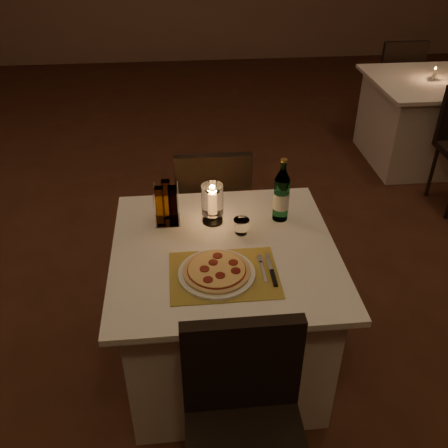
{
  "coord_description": "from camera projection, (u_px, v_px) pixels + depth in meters",
  "views": [
    {
      "loc": [
        -0.13,
        -2.31,
        2.07
      ],
      "look_at": [
        0.04,
        -0.52,
        0.86
      ],
      "focal_mm": 40.0,
      "sensor_mm": 36.0,
      "label": 1
    }
  ],
  "objects": [
    {
      "name": "placemat",
      "position": [
        224.0,
        275.0,
        2.07
      ],
      "size": [
        0.45,
        0.34,
        0.0
      ],
      "primitive_type": "cube",
      "color": "#A68F39",
      "rests_on": "main_table"
    },
    {
      "name": "tumbler",
      "position": [
        241.0,
        226.0,
        2.3
      ],
      "size": [
        0.07,
        0.07,
        0.07
      ],
      "primitive_type": null,
      "color": "white",
      "rests_on": "main_table"
    },
    {
      "name": "hurricane_candle",
      "position": [
        212.0,
        201.0,
        2.33
      ],
      "size": [
        0.1,
        0.1,
        0.2
      ],
      "color": "white",
      "rests_on": "main_table"
    },
    {
      "name": "chair_far",
      "position": [
        212.0,
        202.0,
        2.91
      ],
      "size": [
        0.42,
        0.42,
        0.9
      ],
      "color": "black",
      "rests_on": "ground"
    },
    {
      "name": "neighbor_table_right",
      "position": [
        423.0,
        121.0,
        4.38
      ],
      "size": [
        1.0,
        1.0,
        0.74
      ],
      "color": "white",
      "rests_on": "ground"
    },
    {
      "name": "fork",
      "position": [
        262.0,
        266.0,
        2.11
      ],
      "size": [
        0.02,
        0.18,
        0.0
      ],
      "color": "silver",
      "rests_on": "placemat"
    },
    {
      "name": "pizza",
      "position": [
        217.0,
        270.0,
        2.05
      ],
      "size": [
        0.28,
        0.28,
        0.02
      ],
      "color": "#D8B77F",
      "rests_on": "plate"
    },
    {
      "name": "neighbor_candle_right",
      "position": [
        434.0,
        74.0,
        4.14
      ],
      "size": [
        0.03,
        0.03,
        0.11
      ],
      "color": "white",
      "rests_on": "neighbor_table_right"
    },
    {
      "name": "cruet_caddy",
      "position": [
        167.0,
        205.0,
        2.34
      ],
      "size": [
        0.12,
        0.12,
        0.21
      ],
      "color": "white",
      "rests_on": "main_table"
    },
    {
      "name": "water_bottle",
      "position": [
        281.0,
        195.0,
        2.35
      ],
      "size": [
        0.08,
        0.08,
        0.32
      ],
      "color": "#61B57E",
      "rests_on": "main_table"
    },
    {
      "name": "knife",
      "position": [
        273.0,
        274.0,
        2.06
      ],
      "size": [
        0.02,
        0.22,
        0.01
      ],
      "color": "black",
      "rests_on": "placemat"
    },
    {
      "name": "neighbor_chair_rb",
      "position": [
        396.0,
        76.0,
        4.87
      ],
      "size": [
        0.42,
        0.42,
        0.9
      ],
      "color": "black",
      "rests_on": "ground"
    },
    {
      "name": "plate",
      "position": [
        217.0,
        273.0,
        2.06
      ],
      "size": [
        0.32,
        0.32,
        0.01
      ],
      "primitive_type": "cylinder",
      "color": "white",
      "rests_on": "placemat"
    },
    {
      "name": "main_table",
      "position": [
        224.0,
        309.0,
        2.42
      ],
      "size": [
        1.0,
        1.0,
        0.74
      ],
      "color": "white",
      "rests_on": "ground"
    },
    {
      "name": "floor",
      "position": [
        209.0,
        294.0,
        3.08
      ],
      "size": [
        8.0,
        10.0,
        0.02
      ],
      "primitive_type": "cube",
      "color": "#4E2719",
      "rests_on": "ground"
    },
    {
      "name": "chair_near",
      "position": [
        245.0,
        415.0,
        1.74
      ],
      "size": [
        0.42,
        0.42,
        0.9
      ],
      "color": "black",
      "rests_on": "ground"
    }
  ]
}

